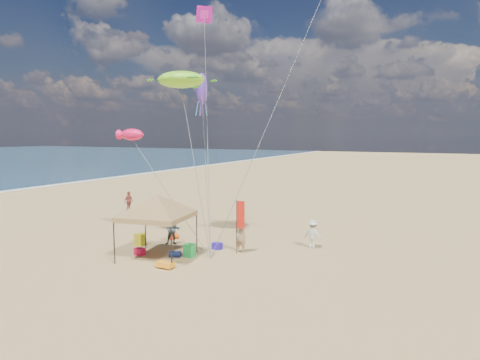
% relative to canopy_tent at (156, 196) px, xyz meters
% --- Properties ---
extents(ground, '(280.00, 280.00, 0.00)m').
position_rel_canopy_tent_xyz_m(ground, '(3.17, 0.52, -3.32)').
color(ground, tan).
rests_on(ground, ground).
extents(canopy_tent, '(6.38, 6.38, 3.99)m').
position_rel_canopy_tent_xyz_m(canopy_tent, '(0.00, 0.00, 0.00)').
color(canopy_tent, black).
rests_on(canopy_tent, ground).
extents(feather_flag, '(0.45, 0.14, 3.02)m').
position_rel_canopy_tent_xyz_m(feather_flag, '(3.60, 2.60, -1.30)').
color(feather_flag, black).
rests_on(feather_flag, ground).
extents(cooler_red, '(0.54, 0.38, 0.38)m').
position_rel_canopy_tent_xyz_m(cooler_red, '(-1.22, 0.01, -3.13)').
color(cooler_red, '#C8103B').
rests_on(cooler_red, ground).
extents(cooler_blue, '(0.54, 0.38, 0.38)m').
position_rel_canopy_tent_xyz_m(cooler_blue, '(2.01, 2.90, -3.13)').
color(cooler_blue, '#2B17BB').
rests_on(cooler_blue, ground).
extents(bag_navy, '(0.69, 0.54, 0.36)m').
position_rel_canopy_tent_xyz_m(bag_navy, '(0.82, 0.44, -3.14)').
color(bag_navy, '#0D163C').
rests_on(bag_navy, ground).
extents(bag_orange, '(0.54, 0.69, 0.36)m').
position_rel_canopy_tent_xyz_m(bag_orange, '(-1.61, 3.75, -3.14)').
color(bag_orange, '#DB4B0C').
rests_on(bag_orange, ground).
extents(chair_green, '(0.50, 0.50, 0.70)m').
position_rel_canopy_tent_xyz_m(chair_green, '(1.44, 0.90, -2.97)').
color(chair_green, green).
rests_on(chair_green, ground).
extents(chair_yellow, '(0.50, 0.50, 0.70)m').
position_rel_canopy_tent_xyz_m(chair_yellow, '(-2.52, 1.64, -2.97)').
color(chair_yellow, yellow).
rests_on(chair_yellow, ground).
extents(crate_grey, '(0.34, 0.30, 0.28)m').
position_rel_canopy_tent_xyz_m(crate_grey, '(1.40, -0.90, -3.18)').
color(crate_grey, gray).
rests_on(crate_grey, ground).
extents(beach_cart, '(0.90, 0.50, 0.24)m').
position_rel_canopy_tent_xyz_m(beach_cart, '(1.45, -1.31, -3.12)').
color(beach_cart, orange).
rests_on(beach_cart, ground).
extents(person_near_a, '(0.66, 0.44, 1.79)m').
position_rel_canopy_tent_xyz_m(person_near_a, '(3.52, 2.92, -2.42)').
color(person_near_a, tan).
rests_on(person_near_a, ground).
extents(person_near_b, '(1.12, 1.05, 1.83)m').
position_rel_canopy_tent_xyz_m(person_near_b, '(-0.91, 2.66, -2.40)').
color(person_near_b, '#37444C').
rests_on(person_near_b, ground).
extents(person_near_c, '(1.17, 0.80, 1.66)m').
position_rel_canopy_tent_xyz_m(person_near_c, '(6.87, 5.53, -2.49)').
color(person_near_c, silver).
rests_on(person_near_c, ground).
extents(person_far_a, '(0.45, 1.04, 1.76)m').
position_rel_canopy_tent_xyz_m(person_far_a, '(-10.58, 9.98, -2.44)').
color(person_far_a, '#B35244').
rests_on(person_far_a, ground).
extents(turtle_kite, '(3.42, 2.90, 1.03)m').
position_rel_canopy_tent_xyz_m(turtle_kite, '(-1.50, 4.66, 6.63)').
color(turtle_kite, '#81E725').
rests_on(turtle_kite, ground).
extents(fish_kite, '(1.75, 0.98, 0.75)m').
position_rel_canopy_tent_xyz_m(fish_kite, '(-4.37, 3.34, 3.23)').
color(fish_kite, '#FF1555').
rests_on(fish_kite, ground).
extents(squid_kite, '(0.92, 0.92, 2.27)m').
position_rel_canopy_tent_xyz_m(squid_kite, '(-2.67, 9.05, 6.53)').
color(squid_kite, '#572FAD').
rests_on(squid_kite, ground).
extents(stunt_kite_pink, '(1.25, 1.18, 1.09)m').
position_rel_canopy_tent_xyz_m(stunt_kite_pink, '(-3.14, 10.29, 12.09)').
color(stunt_kite_pink, '#D616B7').
rests_on(stunt_kite_pink, ground).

